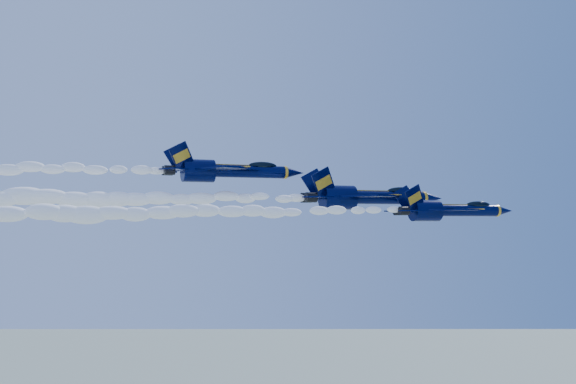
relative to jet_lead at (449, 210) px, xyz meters
name	(u,v)px	position (x,y,z in m)	size (l,w,h in m)	color
jet_lead	(449,210)	(0.00, 0.00, 0.00)	(16.16, 13.26, 6.01)	#00052F
smoke_trail_jet_lead	(216,212)	(-28.58, 0.00, -0.42)	(43.34, 1.93, 1.74)	white
jet_second	(366,197)	(-7.01, 7.80, 1.73)	(19.59, 16.07, 7.28)	#00052F
smoke_trail_jet_second	(124,198)	(-37.05, 7.80, 1.27)	(43.34, 2.34, 2.11)	white
jet_third	(227,170)	(-24.26, 11.09, 4.83)	(17.88, 14.67, 6.65)	#00052F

